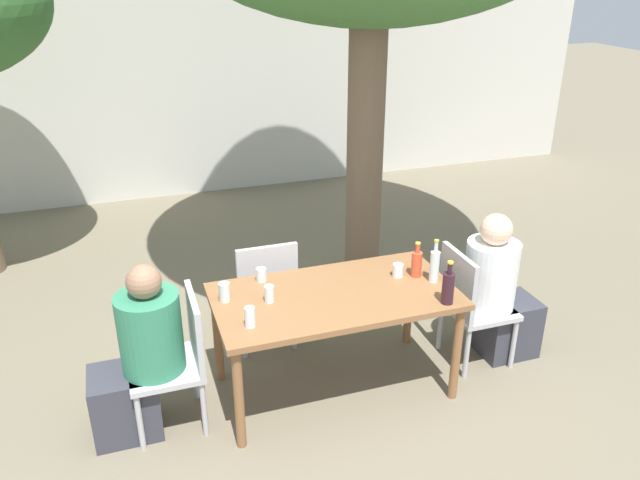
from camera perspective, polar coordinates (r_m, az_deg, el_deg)
name	(u,v)px	position (r m, az deg, el deg)	size (l,w,h in m)	color
ground_plane	(334,387)	(4.43, 1.27, -13.27)	(30.00, 30.00, 0.00)	#706651
cafe_building_wall	(214,78)	(7.77, -9.69, 14.41)	(10.00, 0.08, 2.80)	beige
dining_table_front	(335,304)	(4.06, 1.36, -5.91)	(1.56, 0.82, 0.74)	brown
patio_chair_0	(179,354)	(3.97, -12.79, -10.16)	(0.44, 0.44, 0.88)	#B2B2B7
patio_chair_1	(469,301)	(4.55, 13.50, -5.46)	(0.44, 0.44, 0.88)	#B2B2B7
patio_chair_2	(265,288)	(4.60, -5.08, -4.43)	(0.44, 0.44, 0.88)	#B2B2B7
person_seated_0	(139,360)	(3.96, -16.20, -10.50)	(0.59, 0.38, 1.13)	#383842
person_seated_1	(498,294)	(4.66, 15.98, -4.77)	(0.58, 0.37, 1.14)	#383842
wine_bottle_0	(448,287)	(3.95, 11.64, -4.23)	(0.08, 0.08, 0.29)	#331923
water_bottle_1	(435,265)	(4.19, 10.43, -2.30)	(0.06, 0.06, 0.30)	silver
soda_bottle_2	(417,263)	(4.24, 8.83, -2.10)	(0.07, 0.07, 0.25)	#DB4C2D
drinking_glass_0	(269,294)	(3.92, -4.67, -4.93)	(0.06, 0.06, 0.11)	silver
drinking_glass_1	(250,317)	(3.68, -6.42, -7.02)	(0.06, 0.06, 0.13)	white
drinking_glass_2	(261,275)	(4.17, -5.39, -3.18)	(0.07, 0.07, 0.09)	silver
drinking_glass_3	(224,292)	(3.96, -8.73, -4.73)	(0.07, 0.07, 0.12)	silver
drinking_glass_4	(398,270)	(4.24, 7.13, -2.77)	(0.07, 0.07, 0.09)	white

